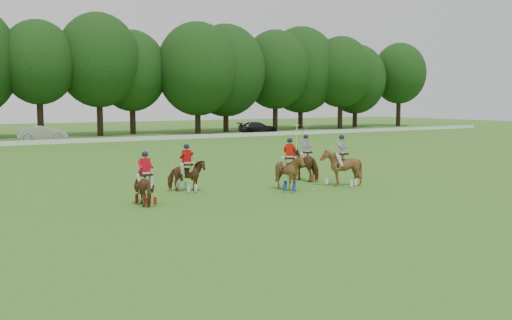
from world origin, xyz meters
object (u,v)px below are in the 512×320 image
polo_red_c (290,171)px  polo_stripe_a (306,164)px  polo_stripe_b (341,167)px  car_mid (42,133)px  polo_red_a (146,186)px  polo_ball (314,189)px  polo_red_b (187,175)px  car_right (258,128)px

polo_red_c → polo_stripe_a: size_ratio=1.01×
polo_stripe_a → polo_stripe_b: 2.45m
car_mid → polo_red_a: 39.37m
polo_red_c → polo_ball: bearing=-26.0°
polo_stripe_a → polo_red_c: bearing=-138.6°
car_mid → polo_red_c: 39.37m
polo_red_a → polo_red_b: bearing=38.2°
polo_stripe_b → polo_stripe_a: bearing=98.0°
car_right → polo_stripe_a: (-19.77, -36.96, 0.15)m
car_mid → polo_red_b: bearing=-174.1°
polo_red_c → polo_ball: (1.01, -0.49, -0.85)m
polo_red_c → car_right: bearing=60.3°
polo_red_a → polo_stripe_a: polo_stripe_a is taller
polo_red_b → polo_stripe_a: size_ratio=0.74×
polo_ball → polo_stripe_b: bearing=10.0°
car_mid → polo_stripe_a: bearing=-163.8°
polo_red_a → polo_stripe_a: size_ratio=0.73×
polo_red_c → polo_stripe_b: size_ratio=1.19×
car_right → polo_red_c: bearing=164.9°
polo_stripe_a → polo_stripe_b: bearing=-82.0°
polo_stripe_b → car_mid: bearing=99.0°
polo_stripe_a → polo_red_b: bearing=-179.5°
car_right → polo_red_b: (-26.49, -37.02, 0.04)m
polo_red_a → polo_red_c: (6.93, -0.02, 0.13)m
polo_red_b → polo_stripe_b: 7.45m
polo_red_b → polo_stripe_b: (7.06, -2.37, 0.16)m
car_mid → polo_stripe_b: polo_stripe_b is taller
polo_red_b → polo_ball: bearing=-27.7°
polo_red_c → car_mid: bearing=94.8°
polo_red_b → polo_stripe_b: bearing=-18.6°
polo_red_c → polo_ball: 1.41m
polo_stripe_b → polo_ball: polo_stripe_b is taller
polo_red_b → polo_ball: 5.87m
polo_red_a → polo_stripe_b: polo_stripe_b is taller
polo_red_a → polo_stripe_a: 9.77m
polo_stripe_b → car_right: bearing=63.7°
polo_red_b → polo_red_c: size_ratio=0.73×
car_right → polo_red_b: bearing=159.0°
car_mid → polo_stripe_a: polo_stripe_a is taller
car_right → polo_stripe_b: bearing=168.3°
polo_red_b → polo_ball: polo_red_b is taller
polo_stripe_a → polo_red_a: bearing=-166.7°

